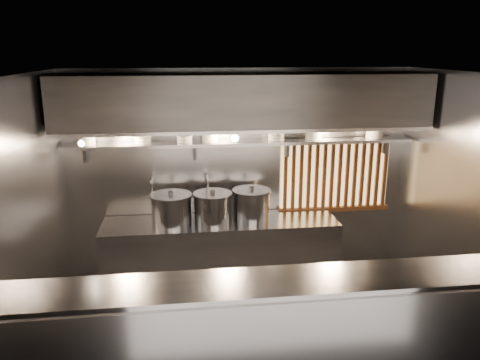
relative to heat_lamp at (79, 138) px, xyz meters
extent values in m
plane|color=black|center=(1.90, -0.85, -2.07)|extent=(4.50, 4.50, 0.00)
plane|color=black|center=(1.90, -0.85, 0.73)|extent=(4.50, 4.50, 0.00)
plane|color=gray|center=(1.90, 0.65, -0.67)|extent=(4.50, 0.00, 4.50)
plane|color=gray|center=(-0.35, -0.85, -0.67)|extent=(0.00, 3.00, 3.00)
plane|color=gray|center=(4.15, -0.85, -0.67)|extent=(0.00, 3.00, 3.00)
cube|color=#949499|center=(1.90, -1.80, -1.52)|extent=(4.50, 0.50, 1.10)
cube|color=#939399|center=(1.90, -2.06, -1.52)|extent=(4.50, 0.02, 1.01)
cube|color=#949499|center=(1.90, -1.80, -0.95)|extent=(4.50, 0.56, 0.03)
cube|color=#949499|center=(1.60, 0.28, -1.62)|extent=(3.00, 0.70, 0.90)
cube|color=#949499|center=(1.90, 0.47, -0.19)|extent=(4.40, 0.34, 0.04)
cube|color=#2D2D30|center=(1.90, 0.25, 0.36)|extent=(4.40, 0.80, 0.65)
cube|color=#949499|center=(1.90, -0.15, 0.05)|extent=(4.40, 0.03, 0.04)
cube|color=#FAC570|center=(3.20, 0.63, -0.69)|extent=(1.50, 0.02, 0.92)
cube|color=brown|center=(3.20, 0.58, -0.20)|extent=(1.56, 0.06, 0.06)
cube|color=brown|center=(3.20, 0.58, -1.18)|extent=(1.56, 0.06, 0.06)
cube|color=brown|center=(2.50, 0.58, -0.69)|extent=(0.04, 0.04, 0.92)
cube|color=brown|center=(2.61, 0.58, -0.69)|extent=(0.04, 0.04, 0.92)
cube|color=brown|center=(2.72, 0.58, -0.69)|extent=(0.04, 0.04, 0.92)
cube|color=brown|center=(2.82, 0.58, -0.69)|extent=(0.04, 0.04, 0.92)
cube|color=brown|center=(2.93, 0.58, -0.69)|extent=(0.04, 0.04, 0.92)
cube|color=brown|center=(3.04, 0.58, -0.69)|extent=(0.04, 0.04, 0.92)
cube|color=brown|center=(3.14, 0.58, -0.69)|extent=(0.04, 0.04, 0.92)
cube|color=brown|center=(3.25, 0.58, -0.69)|extent=(0.04, 0.04, 0.92)
cube|color=brown|center=(3.36, 0.58, -0.69)|extent=(0.04, 0.04, 0.92)
cube|color=brown|center=(3.47, 0.58, -0.69)|extent=(0.04, 0.04, 0.92)
cube|color=brown|center=(3.57, 0.58, -0.69)|extent=(0.04, 0.04, 0.92)
cube|color=brown|center=(3.68, 0.58, -0.69)|extent=(0.04, 0.04, 0.92)
cube|color=brown|center=(3.79, 0.58, -0.69)|extent=(0.04, 0.04, 0.92)
cube|color=brown|center=(3.89, 0.58, -0.69)|extent=(0.04, 0.04, 0.92)
cylinder|color=silver|center=(0.75, 0.60, -0.88)|extent=(0.03, 0.03, 0.48)
sphere|color=silver|center=(0.75, 0.60, -0.64)|extent=(0.04, 0.04, 0.04)
cylinder|color=silver|center=(0.75, 0.47, -0.64)|extent=(0.03, 0.26, 0.03)
sphere|color=silver|center=(0.75, 0.34, -0.64)|extent=(0.04, 0.04, 0.04)
cylinder|color=silver|center=(0.75, 0.34, -0.71)|extent=(0.03, 0.03, 0.14)
cylinder|color=silver|center=(1.45, 0.60, -0.88)|extent=(0.03, 0.03, 0.48)
sphere|color=silver|center=(1.45, 0.60, -0.64)|extent=(0.04, 0.04, 0.04)
cylinder|color=silver|center=(1.45, 0.47, -0.64)|extent=(0.03, 0.26, 0.03)
sphere|color=silver|center=(1.45, 0.34, -0.64)|extent=(0.04, 0.04, 0.04)
cylinder|color=silver|center=(1.45, 0.34, -0.71)|extent=(0.03, 0.03, 0.14)
cone|color=#949499|center=(0.00, 0.00, 0.00)|extent=(0.25, 0.27, 0.20)
sphere|color=#FFE0B2|center=(0.03, -0.02, -0.06)|extent=(0.07, 0.07, 0.07)
cylinder|color=#2D2D30|center=(0.00, 0.10, 0.08)|extent=(0.02, 0.22, 0.02)
cylinder|color=#2D2D30|center=(1.80, 0.35, -0.03)|extent=(0.01, 0.01, 0.12)
sphere|color=#FFE0B2|center=(1.80, 0.35, -0.11)|extent=(0.09, 0.09, 0.09)
cylinder|color=#949499|center=(0.98, 0.26, -0.99)|extent=(0.57, 0.57, 0.36)
cylinder|color=#949499|center=(0.98, 0.26, -0.79)|extent=(0.60, 0.60, 0.03)
cylinder|color=#2D2D30|center=(0.98, 0.26, -0.76)|extent=(0.06, 0.06, 0.04)
cylinder|color=#949499|center=(1.50, 0.25, -0.99)|extent=(0.55, 0.55, 0.36)
cylinder|color=#949499|center=(1.50, 0.25, -0.79)|extent=(0.59, 0.59, 0.03)
cylinder|color=#2D2D30|center=(1.50, 0.25, -0.76)|extent=(0.06, 0.06, 0.04)
cylinder|color=#949499|center=(2.00, 0.32, -0.98)|extent=(0.50, 0.50, 0.36)
cylinder|color=#949499|center=(2.00, 0.32, -0.79)|extent=(0.53, 0.53, 0.03)
cylinder|color=#2D2D30|center=(2.00, 0.32, -0.75)|extent=(0.06, 0.06, 0.04)
cylinder|color=white|center=(-0.01, 0.47, -0.15)|extent=(0.20, 0.20, 0.03)
cylinder|color=white|center=(-0.01, 0.47, -0.11)|extent=(0.20, 0.20, 0.03)
cylinder|color=white|center=(-0.01, 0.47, -0.07)|extent=(0.20, 0.20, 0.03)
cylinder|color=white|center=(-0.01, 0.47, -0.03)|extent=(0.20, 0.20, 0.03)
cylinder|color=white|center=(-0.01, 0.47, -0.01)|extent=(0.21, 0.21, 0.01)
cylinder|color=white|center=(0.66, 0.47, -0.15)|extent=(0.20, 0.20, 0.03)
cylinder|color=white|center=(0.66, 0.47, -0.11)|extent=(0.20, 0.20, 0.03)
cylinder|color=white|center=(0.66, 0.47, -0.08)|extent=(0.22, 0.22, 0.01)
cylinder|color=white|center=(1.18, 0.47, -0.15)|extent=(0.19, 0.19, 0.03)
cylinder|color=white|center=(1.18, 0.47, -0.11)|extent=(0.19, 0.19, 0.03)
cylinder|color=white|center=(1.18, 0.47, -0.08)|extent=(0.20, 0.20, 0.01)
cylinder|color=white|center=(1.49, 0.47, -0.15)|extent=(0.21, 0.21, 0.03)
cylinder|color=white|center=(1.49, 0.47, -0.11)|extent=(0.21, 0.21, 0.03)
cylinder|color=white|center=(1.49, 0.47, -0.07)|extent=(0.21, 0.21, 0.03)
cylinder|color=white|center=(1.49, 0.47, -0.04)|extent=(0.22, 0.22, 0.01)
cylinder|color=white|center=(2.34, 0.47, -0.15)|extent=(0.21, 0.21, 0.03)
cylinder|color=white|center=(2.34, 0.47, -0.11)|extent=(0.21, 0.21, 0.03)
cylinder|color=white|center=(2.34, 0.47, -0.07)|extent=(0.21, 0.21, 0.03)
cylinder|color=white|center=(2.34, 0.47, -0.03)|extent=(0.21, 0.21, 0.03)
cylinder|color=white|center=(2.34, 0.47, -0.01)|extent=(0.22, 0.22, 0.01)
cylinder|color=white|center=(2.83, 0.47, -0.15)|extent=(0.21, 0.21, 0.03)
cylinder|color=white|center=(2.83, 0.47, -0.11)|extent=(0.21, 0.21, 0.03)
cylinder|color=white|center=(2.83, 0.47, -0.07)|extent=(0.21, 0.21, 0.03)
cylinder|color=white|center=(2.83, 0.47, -0.03)|extent=(0.21, 0.21, 0.03)
cylinder|color=white|center=(2.83, 0.47, -0.01)|extent=(0.22, 0.22, 0.01)
cylinder|color=white|center=(3.65, 0.47, -0.15)|extent=(0.22, 0.22, 0.03)
cylinder|color=white|center=(3.65, 0.47, -0.11)|extent=(0.22, 0.22, 0.03)
cylinder|color=white|center=(3.65, 0.47, -0.07)|extent=(0.22, 0.22, 0.03)
cylinder|color=white|center=(3.65, 0.47, -0.04)|extent=(0.23, 0.23, 0.01)
camera|label=1|loc=(1.15, -5.33, 0.95)|focal=35.00mm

